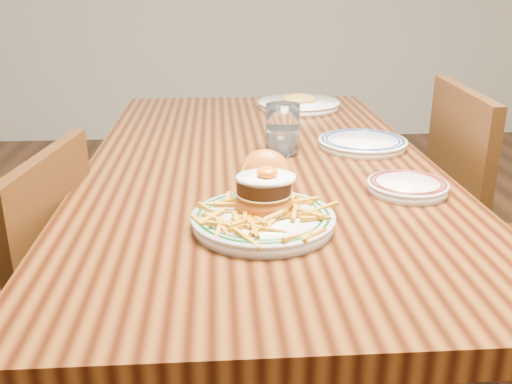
{
  "coord_description": "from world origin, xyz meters",
  "views": [
    {
      "loc": [
        -0.11,
        -1.37,
        1.18
      ],
      "look_at": [
        -0.04,
        -0.39,
        0.81
      ],
      "focal_mm": 40.0,
      "sensor_mm": 36.0,
      "label": 1
    }
  ],
  "objects": [
    {
      "name": "chair_right",
      "position": [
        0.64,
        0.01,
        0.49
      ],
      "size": [
        0.46,
        0.46,
        0.92
      ],
      "rotation": [
        0.0,
        0.0,
        3.07
      ],
      "color": "#3A1E0C",
      "rests_on": "floor"
    },
    {
      "name": "table",
      "position": [
        0.0,
        0.0,
        0.66
      ],
      "size": [
        0.85,
        1.6,
        0.75
      ],
      "color": "black",
      "rests_on": "floor"
    },
    {
      "name": "water_glass",
      "position": [
        0.06,
        0.05,
        0.81
      ],
      "size": [
        0.09,
        0.09,
        0.13
      ],
      "color": "white",
      "rests_on": "table"
    },
    {
      "name": "chair_left",
      "position": [
        -0.56,
        -0.26,
        0.46
      ],
      "size": [
        0.45,
        0.45,
        0.86
      ],
      "rotation": [
        0.0,
        0.0,
        -0.13
      ],
      "color": "#3A1E0C",
      "rests_on": "floor"
    },
    {
      "name": "far_plate",
      "position": [
        0.18,
        0.58,
        0.77
      ],
      "size": [
        0.28,
        0.28,
        0.05
      ],
      "rotation": [
        0.0,
        0.0,
        -0.05
      ],
      "color": "silver",
      "rests_on": "table"
    },
    {
      "name": "side_plate",
      "position": [
        0.29,
        -0.26,
        0.77
      ],
      "size": [
        0.17,
        0.17,
        0.03
      ],
      "rotation": [
        0.0,
        0.0,
        0.07
      ],
      "color": "silver",
      "rests_on": "table"
    },
    {
      "name": "rear_plate",
      "position": [
        0.28,
        0.08,
        0.76
      ],
      "size": [
        0.24,
        0.24,
        0.03
      ],
      "rotation": [
        0.0,
        0.0,
        0.22
      ],
      "color": "silver",
      "rests_on": "table"
    },
    {
      "name": "main_plate",
      "position": [
        -0.02,
        -0.4,
        0.78
      ],
      "size": [
        0.26,
        0.27,
        0.13
      ],
      "rotation": [
        0.0,
        0.0,
        -0.11
      ],
      "color": "silver",
      "rests_on": "table"
    }
  ]
}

